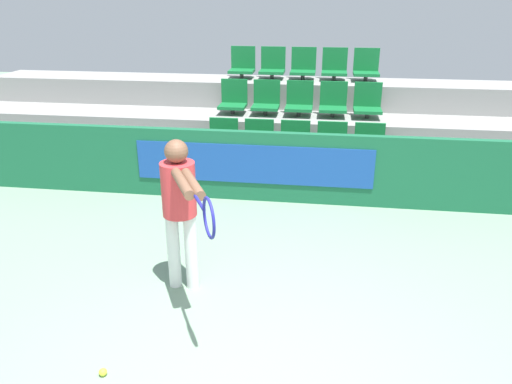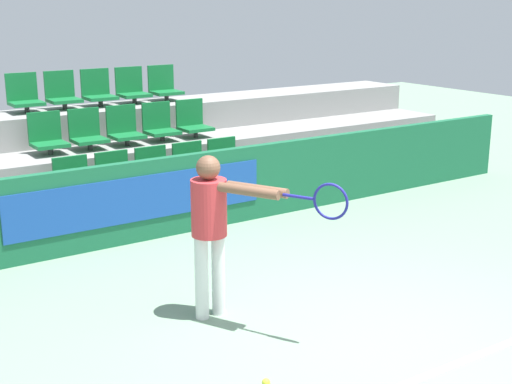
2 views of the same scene
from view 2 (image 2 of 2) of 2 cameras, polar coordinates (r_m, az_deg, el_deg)
name	(u,v)px [view 2 (image 2 of 2)]	position (r m, az deg, el deg)	size (l,w,h in m)	color
ground_plane	(390,353)	(6.46, 10.70, -12.51)	(30.00, 30.00, 0.00)	gray
court_baseline	(429,374)	(6.18, 13.71, -13.99)	(4.58, 0.08, 0.01)	white
barrier_wall	(178,195)	(9.28, -6.30, -0.23)	(12.16, 0.14, 1.04)	#19603D
bleacher_tier_front	(160,206)	(9.85, -7.70, -1.13)	(11.76, 0.96, 0.45)	gray
bleacher_tier_middle	(130,176)	(10.64, -10.03, 1.26)	(11.76, 0.96, 0.90)	gray
bleacher_tier_back	(104,150)	(11.46, -12.03, 3.32)	(11.76, 0.96, 1.36)	gray
stadium_chair_0	(74,184)	(9.43, -14.36, 0.66)	(0.46, 0.42, 0.57)	#333333
stadium_chair_1	(116,178)	(9.63, -11.17, 1.14)	(0.46, 0.42, 0.57)	#333333
stadium_chair_2	(154,172)	(9.85, -8.13, 1.59)	(0.46, 0.42, 0.57)	#333333
stadium_chair_3	(191,167)	(10.10, -5.22, 2.02)	(0.46, 0.42, 0.57)	#333333
stadium_chair_4	(226,162)	(10.37, -2.45, 2.42)	(0.46, 0.42, 0.57)	#333333
stadium_chair_5	(48,137)	(10.23, -16.34, 4.24)	(0.46, 0.42, 0.57)	#333333
stadium_chair_6	(87,133)	(10.41, -13.36, 4.62)	(0.46, 0.42, 0.57)	#333333
stadium_chair_7	(124,129)	(10.62, -10.48, 4.98)	(0.46, 0.42, 0.57)	#333333
stadium_chair_8	(160,125)	(10.85, -7.71, 5.31)	(0.46, 0.42, 0.57)	#333333
stadium_chair_9	(193,122)	(11.10, -5.07, 5.61)	(0.46, 0.42, 0.57)	#333333
stadium_chair_10	(24,97)	(11.08, -18.04, 7.28)	(0.46, 0.42, 0.57)	#333333
stadium_chair_11	(62,94)	(11.24, -15.24, 7.59)	(0.46, 0.42, 0.57)	#333333
stadium_chair_12	(98,91)	(11.43, -12.52, 7.88)	(0.46, 0.42, 0.57)	#333333
stadium_chair_13	(132,89)	(11.65, -9.90, 8.15)	(0.46, 0.42, 0.57)	#333333
stadium_chair_14	(164,86)	(11.89, -7.37, 8.38)	(0.46, 0.42, 0.57)	#333333
tennis_player	(215,219)	(6.65, -3.27, -2.19)	(0.82, 1.41, 1.59)	silver
tennis_ball	(266,382)	(5.85, 0.81, -14.99)	(0.07, 0.07, 0.07)	#CCDB33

